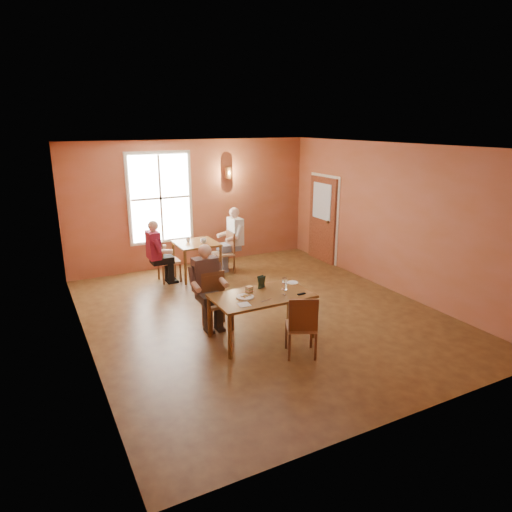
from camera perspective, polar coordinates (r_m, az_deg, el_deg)
name	(u,v)px	position (r m, az deg, el deg)	size (l,w,h in m)	color
ground	(261,313)	(8.45, 0.63, -7.19)	(6.00, 7.00, 0.01)	brown
wall_back	(193,204)	(11.12, -7.89, 6.50)	(6.00, 0.04, 3.00)	brown
wall_front	(412,301)	(5.28, 18.87, -5.39)	(6.00, 0.04, 3.00)	brown
wall_left	(80,257)	(7.12, -21.19, -0.06)	(0.04, 7.00, 3.00)	brown
wall_right	(391,218)	(9.71, 16.54, 4.55)	(0.04, 7.00, 3.00)	brown
ceiling	(262,146)	(7.75, 0.70, 13.58)	(6.00, 7.00, 0.04)	white
window	(160,198)	(10.80, -11.87, 7.10)	(1.36, 0.10, 1.96)	white
door	(322,220)	(11.50, 8.26, 4.53)	(0.12, 1.04, 2.10)	maroon
wall_sconce	(228,173)	(11.26, -3.48, 10.35)	(0.16, 0.16, 0.28)	brown
main_table	(262,316)	(7.42, 0.74, -7.54)	(1.58, 0.89, 0.74)	brown
chair_diner_main	(217,302)	(7.72, -4.84, -5.75)	(0.42, 0.42, 0.95)	#533117
diner_main	(218,291)	(7.62, -4.79, -4.34)	(0.55, 0.55, 1.38)	#3B271B
chair_empty	(301,325)	(6.89, 5.64, -8.55)	(0.43, 0.43, 0.97)	brown
plate_food	(245,296)	(7.17, -1.39, -5.07)	(0.28, 0.28, 0.04)	white
sandwich	(249,291)	(7.27, -0.85, -4.41)	(0.10, 0.09, 0.12)	tan
goblet_a	(284,283)	(7.53, 3.58, -3.37)	(0.08, 0.08, 0.20)	white
goblet_c	(284,289)	(7.25, 3.56, -4.10)	(0.08, 0.08, 0.21)	white
menu_stand	(261,282)	(7.54, 0.69, -3.27)	(0.12, 0.06, 0.21)	black
knife	(266,300)	(7.05, 1.31, -5.57)	(0.21, 0.02, 0.00)	silver
napkin	(244,305)	(6.90, -1.51, -6.09)	(0.18, 0.18, 0.01)	silver
side_plate	(293,282)	(7.83, 4.61, -3.32)	(0.18, 0.18, 0.01)	silver
sunglasses	(301,294)	(7.33, 5.71, -4.72)	(0.14, 0.04, 0.02)	black
second_table	(197,260)	(10.38, -7.40, -0.44)	(0.90, 0.90, 0.80)	brown
chair_diner_white	(223,253)	(10.59, -4.11, 0.43)	(0.42, 0.42, 0.95)	#432A16
diner_white	(224,242)	(10.54, -3.99, 1.73)	(0.58, 0.58, 1.44)	silver
chair_diner_maroon	(169,260)	(10.17, -10.85, -0.50)	(0.42, 0.42, 0.95)	#4E2B19
diner_maroon	(167,251)	(10.11, -11.07, 0.59)	(0.54, 0.54, 1.36)	maroon
cup_a	(203,241)	(10.18, -6.59, 1.88)	(0.13, 0.13, 0.11)	white
cup_b	(188,240)	(10.35, -8.49, 2.05)	(0.11, 0.11, 0.11)	white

